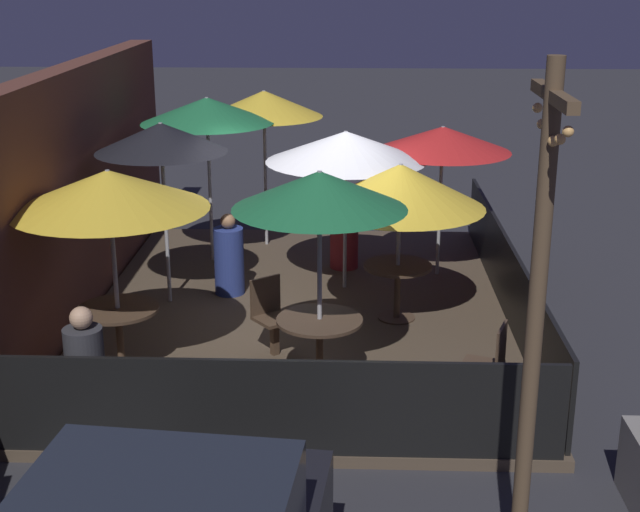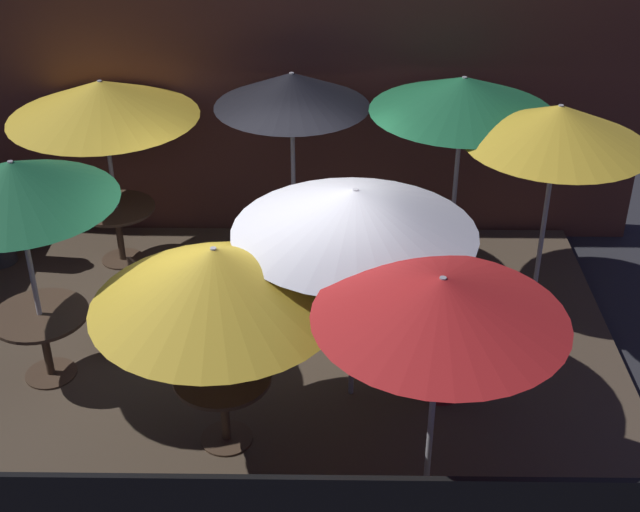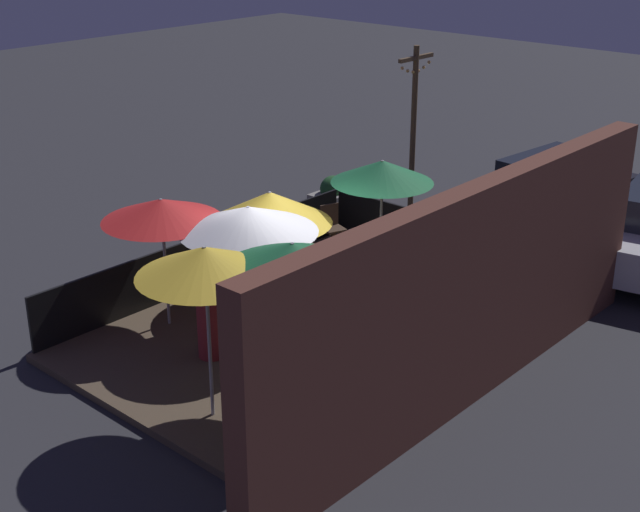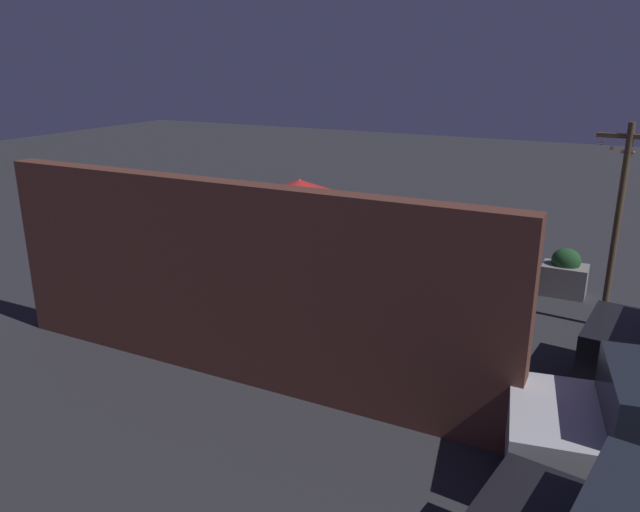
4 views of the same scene
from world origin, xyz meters
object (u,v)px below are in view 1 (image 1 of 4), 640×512
at_px(patio_umbrella_5, 207,110).
at_px(patio_chair_1, 488,364).
at_px(patio_umbrella_0, 320,191).
at_px(dining_table_1, 398,276).
at_px(patron_0, 344,230).
at_px(patron_2, 86,378).
at_px(patio_umbrella_1, 400,186).
at_px(patron_1, 229,259).
at_px(patio_umbrella_3, 346,147).
at_px(patio_umbrella_6, 443,139).
at_px(light_post, 536,312).
at_px(patio_umbrella_7, 161,138).
at_px(patio_chair_0, 271,314).
at_px(dining_table_0, 320,332).
at_px(dining_table_2, 119,320).
at_px(patio_umbrella_4, 264,104).
at_px(patio_umbrella_2, 109,190).

xyz_separation_m(patio_umbrella_5, patio_chair_1, (-4.79, -3.51, -1.77)).
relative_size(patio_umbrella_0, dining_table_1, 2.71).
distance_m(patron_0, patron_2, 5.60).
height_order(patio_umbrella_1, patron_1, patio_umbrella_1).
relative_size(patio_umbrella_1, patio_umbrella_3, 0.96).
bearing_deg(patron_0, patron_1, 52.29).
height_order(patio_umbrella_6, light_post, light_post).
height_order(patio_umbrella_6, patio_umbrella_7, patio_umbrella_7).
height_order(patio_umbrella_1, patio_chair_0, patio_umbrella_1).
distance_m(dining_table_0, patron_1, 3.01).
height_order(patio_umbrella_5, patio_umbrella_7, patio_umbrella_5).
height_order(dining_table_0, patio_chair_0, patio_chair_0).
xyz_separation_m(dining_table_0, light_post, (-3.07, -1.59, 1.47)).
height_order(patio_umbrella_1, patio_umbrella_7, patio_umbrella_7).
bearing_deg(dining_table_2, light_post, -131.06).
bearing_deg(patio_umbrella_4, patio_umbrella_3, -147.11).
bearing_deg(patio_umbrella_7, patron_2, 178.89).
xyz_separation_m(patio_umbrella_2, patio_chair_1, (-0.89, -3.94, -1.53)).
height_order(patio_umbrella_4, patio_chair_1, patio_umbrella_4).
xyz_separation_m(patio_chair_0, patio_chair_1, (-1.37, -2.30, 0.04)).
height_order(patio_umbrella_0, dining_table_2, patio_umbrella_0).
distance_m(patio_umbrella_2, patio_umbrella_3, 3.69).
bearing_deg(patio_umbrella_4, patio_umbrella_7, 157.89).
xyz_separation_m(patio_umbrella_3, patio_umbrella_5, (1.16, 2.04, 0.29)).
distance_m(patio_umbrella_0, light_post, 3.46).
distance_m(dining_table_1, patron_0, 2.13).
distance_m(dining_table_1, dining_table_2, 3.54).
distance_m(patio_umbrella_3, patio_umbrella_4, 2.38).
xyz_separation_m(patio_umbrella_3, patio_umbrella_4, (1.98, 1.28, 0.27)).
height_order(patio_umbrella_1, dining_table_0, patio_umbrella_1).
height_order(patio_umbrella_5, dining_table_0, patio_umbrella_5).
bearing_deg(dining_table_0, patio_umbrella_0, 0.00).
height_order(patio_umbrella_0, dining_table_0, patio_umbrella_0).
height_order(patio_umbrella_0, light_post, light_post).
bearing_deg(patio_umbrella_7, patio_umbrella_5, -9.73).
distance_m(dining_table_2, light_post, 5.29).
relative_size(patio_umbrella_1, patio_umbrella_5, 0.85).
bearing_deg(patio_umbrella_1, light_post, -172.22).
xyz_separation_m(patio_umbrella_2, patio_umbrella_5, (3.89, -0.44, 0.24)).
xyz_separation_m(patio_umbrella_4, patio_umbrella_7, (-2.62, 1.06, -0.05)).
height_order(patio_umbrella_7, dining_table_1, patio_umbrella_7).
bearing_deg(patio_umbrella_6, patio_chair_0, 142.68).
bearing_deg(patio_umbrella_2, patio_umbrella_1, -63.23).
distance_m(patio_umbrella_5, patron_0, 2.66).
bearing_deg(dining_table_0, patio_umbrella_2, 83.31).
xyz_separation_m(patio_umbrella_1, patio_umbrella_7, (0.51, 3.02, 0.48)).
xyz_separation_m(patio_umbrella_4, light_post, (-8.05, -2.63, -0.21)).
height_order(dining_table_2, patio_chair_0, patio_chair_0).
bearing_deg(dining_table_0, dining_table_1, -26.39).
height_order(patio_umbrella_7, patio_chair_1, patio_umbrella_7).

